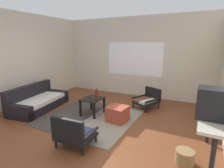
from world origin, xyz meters
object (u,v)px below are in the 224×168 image
Objects in this scene: couch at (38,102)px; crt_television at (216,104)px; coffee_table at (92,102)px; wicker_basket at (185,157)px; clay_vase at (214,100)px; console_shelf at (213,119)px; armchair_by_window at (148,99)px; armchair_striped_foreground at (73,133)px; glass_bottle at (97,94)px; ottoman_orange at (118,114)px.

crt_television is (4.26, -0.74, 0.84)m from couch.
coffee_table is at bearing 12.02° from couch.
crt_television is at bearing -16.34° from wicker_basket.
console_shelf is at bearing -90.00° from clay_vase.
clay_vase is (2.65, -0.62, 0.62)m from coffee_table.
clay_vase reaches higher than armchair_by_window.
armchair_striped_foreground is (0.54, -1.43, -0.07)m from coffee_table.
glass_bottle is at bearing 15.16° from couch.
glass_bottle is (-1.08, -1.03, 0.28)m from armchair_by_window.
clay_vase is (1.51, -1.76, 0.70)m from armchair_by_window.
armchair_striped_foreground reaches higher than ottoman_orange.
armchair_striped_foreground is 2.28m from crt_television.
crt_television reaches higher than armchair_striped_foreground.
crt_television reaches higher than armchair_by_window.
armchair_striped_foreground is at bearing -164.53° from console_shelf.
clay_vase is (0.00, 0.23, 0.22)m from console_shelf.
clay_vase is (1.89, -0.53, 0.78)m from ottoman_orange.
armchair_by_window is at bearing 72.71° from ottoman_orange.
couch is 1.77m from glass_bottle.
coffee_table is at bearing 173.67° from ottoman_orange.
armchair_by_window is at bearing 119.28° from wicker_basket.
couch is 2.41m from armchair_striped_foreground.
armchair_striped_foreground is (2.15, -1.09, 0.06)m from couch.
console_shelf is 0.39m from crt_television.
couch is 3.88× the size of crt_television.
console_shelf is (4.27, -0.50, 0.53)m from couch.
couch reaches higher than wicker_basket.
coffee_table is 1.99× the size of wicker_basket.
console_shelf is 4.65× the size of clay_vase.
armchair_by_window is at bearing 124.10° from crt_television.
clay_vase is at bearing 50.42° from wicker_basket.
clay_vase is at bearing -15.68° from glass_bottle.
ottoman_orange is 1.83m from wicker_basket.
crt_television is at bearing -90.38° from clay_vase.
ottoman_orange is at bearing -6.33° from coffee_table.
armchair_by_window is (2.75, 1.49, 0.05)m from couch.
clay_vase reaches higher than coffee_table.
console_shelf reaches higher than couch.
crt_television is (2.11, 0.34, 0.78)m from armchair_striped_foreground.
armchair_by_window is 2.49× the size of clay_vase.
console_shelf reaches higher than wicker_basket.
ottoman_orange is at bearing 80.60° from armchair_striped_foreground.
couch is 1.22× the size of console_shelf.
couch is 3.20× the size of coffee_table.
coffee_table is at bearing 156.94° from wicker_basket.
console_shelf is at bearing -20.24° from glass_bottle.
crt_television is 2.89m from glass_bottle.
armchair_by_window is at bearing 127.29° from console_shelf.
couch is 6.35× the size of wicker_basket.
couch is 4.01m from wicker_basket.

